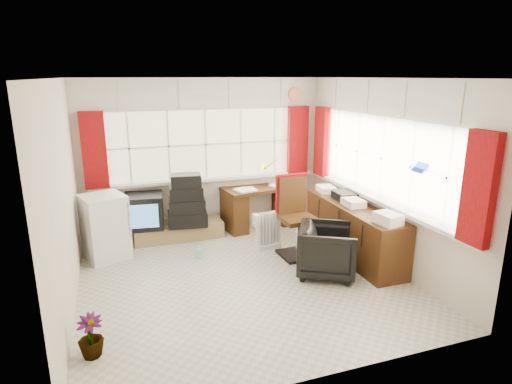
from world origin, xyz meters
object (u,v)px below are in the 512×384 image
at_px(desk_lamp, 274,166).
at_px(credenza, 353,230).
at_px(office_chair, 328,250).
at_px(desk, 259,204).
at_px(tv_bench, 178,230).
at_px(task_chair, 294,213).
at_px(mini_fridge, 105,227).
at_px(radiator, 268,234).
at_px(crt_tv, 144,211).

bearing_deg(desk_lamp, credenza, -74.04).
relative_size(office_chair, credenza, 0.37).
height_order(desk, credenza, credenza).
bearing_deg(tv_bench, desk_lamp, 9.10).
height_order(desk, task_chair, task_chair).
bearing_deg(mini_fridge, desk, 12.09).
bearing_deg(mini_fridge, radiator, -10.56).
bearing_deg(mini_fridge, crt_tv, 36.86).
distance_m(crt_tv, mini_fridge, 0.72).
distance_m(desk_lamp, task_chair, 1.52).
height_order(radiator, credenza, credenza).
height_order(desk, tv_bench, desk).
relative_size(task_chair, credenza, 0.58).
xyz_separation_m(desk, task_chair, (0.09, -1.24, 0.22)).
distance_m(radiator, credenza, 1.25).
relative_size(desk_lamp, credenza, 0.21).
bearing_deg(mini_fridge, office_chair, -28.88).
height_order(radiator, tv_bench, radiator).
bearing_deg(credenza, office_chair, -146.06).
relative_size(task_chair, crt_tv, 1.84).
distance_m(desk, credenza, 1.82).
bearing_deg(credenza, desk, 118.45).
bearing_deg(crt_tv, task_chair, -29.42).
bearing_deg(crt_tv, tv_bench, 2.79).
height_order(radiator, crt_tv, crt_tv).
bearing_deg(radiator, tv_bench, 143.85).
bearing_deg(credenza, mini_fridge, 162.46).
xyz_separation_m(desk_lamp, tv_bench, (-1.76, -0.28, -0.88)).
bearing_deg(tv_bench, crt_tv, -177.21).
bearing_deg(task_chair, crt_tv, 150.58).
relative_size(desk_lamp, task_chair, 0.36).
height_order(desk_lamp, radiator, desk_lamp).
bearing_deg(crt_tv, office_chair, -41.98).
height_order(desk_lamp, tv_bench, desk_lamp).
bearing_deg(desk, task_chair, -85.73).
relative_size(office_chair, mini_fridge, 0.80).
bearing_deg(radiator, mini_fridge, 169.44).
distance_m(desk, desk_lamp, 0.73).
xyz_separation_m(office_chair, tv_bench, (-1.63, 1.96, -0.21)).
bearing_deg(office_chair, radiator, 51.56).
distance_m(credenza, tv_bench, 2.75).
height_order(radiator, mini_fridge, mini_fridge).
xyz_separation_m(desk_lamp, credenza, (0.52, -1.80, -0.61)).
distance_m(credenza, crt_tv, 3.17).
relative_size(credenza, mini_fridge, 2.15).
distance_m(radiator, crt_tv, 1.95).
distance_m(office_chair, mini_fridge, 3.11).
bearing_deg(desk, desk_lamp, 29.95).
bearing_deg(credenza, desk_lamp, 105.96).
distance_m(desk_lamp, crt_tv, 2.35).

